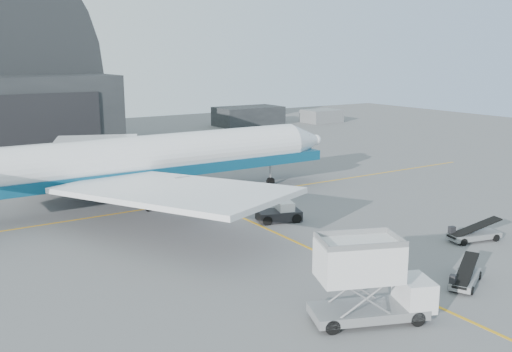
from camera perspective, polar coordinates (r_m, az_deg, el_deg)
ground at (r=44.48m, az=6.93°, el=-7.89°), size 200.00×200.00×0.00m
taxi_lines at (r=54.31m, az=-1.62°, el=-4.07°), size 80.00×42.12×0.02m
distant_bldg_a at (r=123.53m, az=-0.77°, el=5.09°), size 14.00×8.00×4.00m
distant_bldg_b at (r=130.15m, az=6.57°, el=5.37°), size 8.00×6.00×2.80m
airliner at (r=59.05m, az=-11.34°, el=1.56°), size 46.46×45.05×16.31m
catering_truck at (r=33.69m, az=11.14°, el=-10.27°), size 7.50×4.99×4.84m
pushback_tug at (r=52.80m, az=2.41°, el=-3.78°), size 4.45×3.35×1.84m
belt_loader_a at (r=41.11m, az=20.17°, el=-9.53°), size 4.28×3.09×1.66m
belt_loader_b at (r=50.57m, az=20.92°, el=-5.47°), size 4.84×2.50×1.81m
traffic_cone at (r=41.54m, az=6.20°, el=-8.95°), size 0.39×0.39×0.56m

